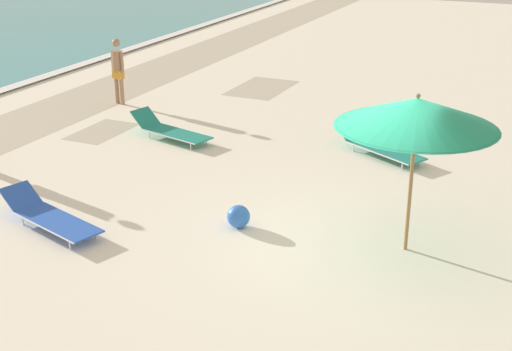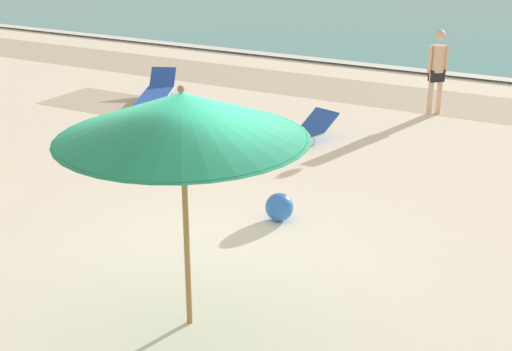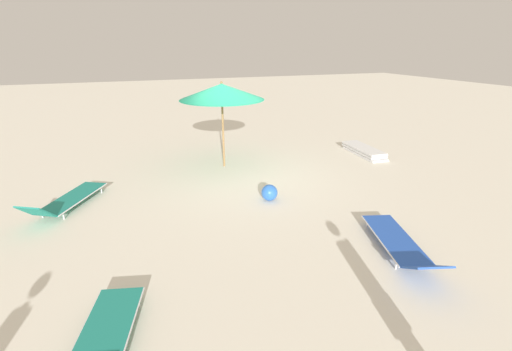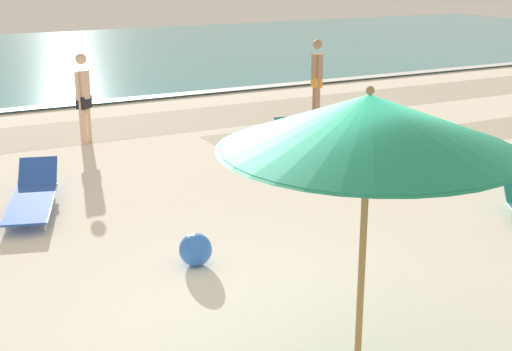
% 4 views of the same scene
% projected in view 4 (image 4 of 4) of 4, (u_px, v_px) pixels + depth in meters
% --- Properties ---
extents(ground_plane, '(60.00, 60.00, 0.16)m').
position_uv_depth(ground_plane, '(281.00, 342.00, 6.97)').
color(ground_plane, silver).
extents(beach_umbrella, '(2.46, 2.46, 2.56)m').
position_uv_depth(beach_umbrella, '(369.00, 123.00, 5.66)').
color(beach_umbrella, '#9E7547').
rests_on(beach_umbrella, ground_plane).
extents(sun_lounger_beside_umbrella, '(1.13, 2.22, 0.54)m').
position_uv_depth(sun_lounger_beside_umbrella, '(303.00, 146.00, 13.02)').
color(sun_lounger_beside_umbrella, '#1E8475').
rests_on(sun_lounger_beside_umbrella, ground_plane).
extents(sun_lounger_near_water_right, '(1.23, 2.30, 0.49)m').
position_uv_depth(sun_lounger_near_water_right, '(32.00, 196.00, 10.33)').
color(sun_lounger_near_water_right, blue).
rests_on(sun_lounger_near_water_right, ground_plane).
extents(beachgoer_wading_adult, '(0.35, 0.34, 1.76)m').
position_uv_depth(beachgoer_wading_adult, '(83.00, 93.00, 13.79)').
color(beachgoer_wading_adult, beige).
rests_on(beachgoer_wading_adult, ground_plane).
extents(beachgoer_shoreline_child, '(0.27, 0.44, 1.76)m').
position_uv_depth(beachgoer_shoreline_child, '(317.00, 74.00, 16.07)').
color(beachgoer_shoreline_child, '#A37A5B').
rests_on(beachgoer_shoreline_child, ground_plane).
extents(beach_ball, '(0.40, 0.40, 0.40)m').
position_uv_depth(beach_ball, '(196.00, 250.00, 8.46)').
color(beach_ball, blue).
rests_on(beach_ball, ground_plane).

